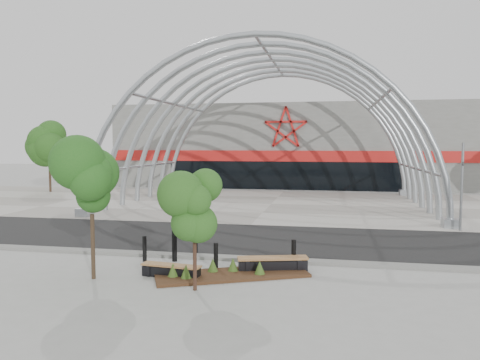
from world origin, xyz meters
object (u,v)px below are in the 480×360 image
(signal_pole, at_px, (462,185))
(bollard_2, at_px, (195,238))
(bench_0, at_px, (171,271))
(bench_1, at_px, (273,264))
(street_tree_0, at_px, (91,188))
(street_tree_1, at_px, (194,210))

(signal_pole, bearing_deg, bollard_2, -149.58)
(bench_0, bearing_deg, bench_1, 22.24)
(street_tree_0, height_order, bench_1, street_tree_0)
(signal_pole, height_order, street_tree_0, signal_pole)
(bench_0, bearing_deg, street_tree_1, -45.21)
(street_tree_1, bearing_deg, bench_1, 50.47)
(street_tree_0, relative_size, bench_1, 1.68)
(signal_pole, relative_size, bollard_2, 3.80)
(bench_0, height_order, bench_1, bench_1)
(signal_pole, height_order, bollard_2, signal_pole)
(bench_1, relative_size, bollard_2, 2.12)
(street_tree_1, bearing_deg, bench_0, 134.79)
(street_tree_0, bearing_deg, street_tree_1, -8.20)
(street_tree_1, height_order, bench_1, street_tree_1)
(signal_pole, distance_m, bollard_2, 13.27)
(street_tree_0, bearing_deg, bollard_2, 61.72)
(signal_pole, xyz_separation_m, street_tree_0, (-13.50, -10.67, 0.64))
(street_tree_1, height_order, bench_0, street_tree_1)
(bollard_2, bearing_deg, bench_0, -86.72)
(street_tree_0, distance_m, bench_0, 3.62)
(bench_1, bearing_deg, signal_pole, 47.44)
(signal_pole, xyz_separation_m, street_tree_1, (-10.03, -11.17, 0.12))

